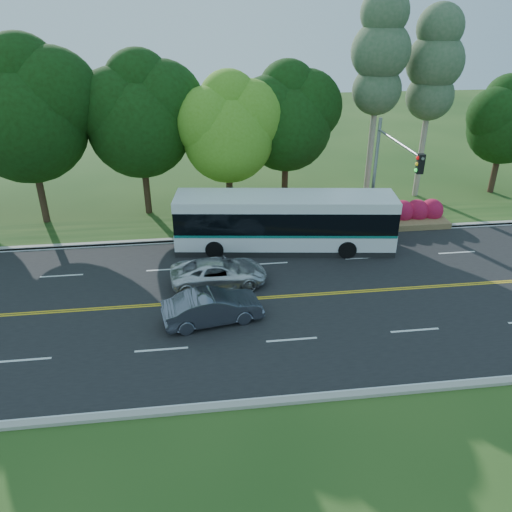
{
  "coord_description": "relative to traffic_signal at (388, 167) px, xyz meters",
  "views": [
    {
      "loc": [
        -4.17,
        -20.52,
        12.89
      ],
      "look_at": [
        -1.35,
        2.0,
        1.3
      ],
      "focal_mm": 35.0,
      "sensor_mm": 36.0,
      "label": 1
    }
  ],
  "objects": [
    {
      "name": "grass_verge",
      "position": [
        -6.49,
        3.6,
        -4.62
      ],
      "size": [
        60.0,
        4.0,
        0.1
      ],
      "primitive_type": "cube",
      "color": "#1F4316",
      "rests_on": "ground"
    },
    {
      "name": "lane_markings",
      "position": [
        -6.59,
        -5.4,
        -4.65
      ],
      "size": [
        57.6,
        13.82,
        0.0
      ],
      "color": "gold",
      "rests_on": "road"
    },
    {
      "name": "sedan",
      "position": [
        -10.26,
        -7.08,
        -3.92
      ],
      "size": [
        4.64,
        2.35,
        1.46
      ],
      "primitive_type": "imported",
      "rotation": [
        0.0,
        0.0,
        1.76
      ],
      "color": "#565A68",
      "rests_on": "road"
    },
    {
      "name": "curb_south",
      "position": [
        -6.49,
        -12.55,
        -4.6
      ],
      "size": [
        60.0,
        0.3,
        0.15
      ],
      "primitive_type": "cube",
      "color": "#ABA79B",
      "rests_on": "ground"
    },
    {
      "name": "tree_row",
      "position": [
        -11.65,
        6.73,
        2.06
      ],
      "size": [
        44.7,
        9.1,
        13.84
      ],
      "color": "#322016",
      "rests_on": "ground"
    },
    {
      "name": "curb_north",
      "position": [
        -6.49,
        1.75,
        -4.6
      ],
      "size": [
        60.0,
        0.3,
        0.15
      ],
      "primitive_type": "cube",
      "color": "#ABA79B",
      "rests_on": "ground"
    },
    {
      "name": "traffic_signal",
      "position": [
        0.0,
        0.0,
        0.0
      ],
      "size": [
        0.42,
        6.1,
        7.0
      ],
      "color": "gray",
      "rests_on": "ground"
    },
    {
      "name": "bougainvillea_hedge",
      "position": [
        0.69,
        2.75,
        -3.95
      ],
      "size": [
        9.5,
        2.25,
        1.5
      ],
      "color": "#970C42",
      "rests_on": "ground"
    },
    {
      "name": "suv",
      "position": [
        -9.78,
        -3.82,
        -3.98
      ],
      "size": [
        4.96,
        2.49,
        1.35
      ],
      "primitive_type": "imported",
      "rotation": [
        0.0,
        0.0,
        1.62
      ],
      "color": "silver",
      "rests_on": "road"
    },
    {
      "name": "road",
      "position": [
        -6.49,
        -5.4,
        -4.66
      ],
      "size": [
        60.0,
        14.0,
        0.02
      ],
      "primitive_type": "cube",
      "color": "black",
      "rests_on": "ground"
    },
    {
      "name": "ground",
      "position": [
        -6.49,
        -5.4,
        -4.67
      ],
      "size": [
        120.0,
        120.0,
        0.0
      ],
      "primitive_type": "plane",
      "color": "#1F4316",
      "rests_on": "ground"
    },
    {
      "name": "transit_bus",
      "position": [
        -5.79,
        -0.08,
        -3.05
      ],
      "size": [
        12.62,
        4.25,
        3.24
      ],
      "rotation": [
        0.0,
        0.0,
        -0.13
      ],
      "color": "white",
      "rests_on": "road"
    }
  ]
}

